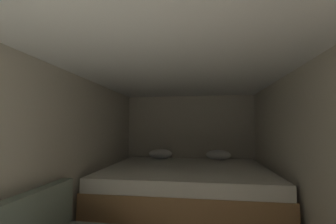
% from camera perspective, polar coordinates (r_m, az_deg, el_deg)
% --- Properties ---
extents(wall_back, '(2.74, 0.05, 1.99)m').
position_cam_1_polar(wall_back, '(4.77, 5.52, -7.92)').
color(wall_back, beige).
rests_on(wall_back, ground).
extents(wall_left, '(0.05, 4.94, 1.99)m').
position_cam_1_polar(wall_left, '(2.78, -26.96, -10.36)').
color(wall_left, beige).
rests_on(wall_left, ground).
extents(wall_right, '(0.05, 4.94, 1.99)m').
position_cam_1_polar(wall_right, '(2.54, 34.84, -10.73)').
color(wall_right, beige).
rests_on(wall_right, ground).
extents(ceiling_slab, '(2.74, 4.94, 0.05)m').
position_cam_1_polar(ceiling_slab, '(2.37, 2.29, 12.97)').
color(ceiling_slab, white).
rests_on(ceiling_slab, wall_left).
extents(bed, '(2.52, 2.09, 0.90)m').
position_cam_1_polar(bed, '(3.78, 4.71, -18.84)').
color(bed, '#9E7247').
rests_on(bed, ground).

